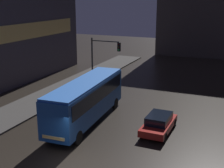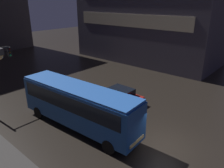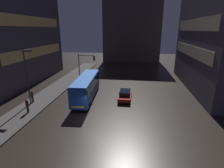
{
  "view_description": "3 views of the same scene",
  "coord_description": "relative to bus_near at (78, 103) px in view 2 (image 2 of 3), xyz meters",
  "views": [
    {
      "loc": [
        8.8,
        -14.4,
        9.79
      ],
      "look_at": [
        -1.31,
        8.83,
        2.66
      ],
      "focal_mm": 50.0,
      "sensor_mm": 36.0,
      "label": 1
    },
    {
      "loc": [
        -11.85,
        -5.37,
        9.31
      ],
      "look_at": [
        1.2,
        5.98,
        2.66
      ],
      "focal_mm": 35.0,
      "sensor_mm": 36.0,
      "label": 2
    },
    {
      "loc": [
        4.75,
        -17.97,
        10.17
      ],
      "look_at": [
        1.5,
        6.22,
        2.51
      ],
      "focal_mm": 28.0,
      "sensor_mm": 36.0,
      "label": 3
    }
  ],
  "objects": [
    {
      "name": "ground_plane",
      "position": [
        2.38,
        -6.23,
        -2.11
      ],
      "size": [
        120.0,
        120.0,
        0.0
      ],
      "primitive_type": "plane",
      "color": "black"
    },
    {
      "name": "building_right_block",
      "position": [
        21.56,
        7.83,
        6.98
      ],
      "size": [
        10.07,
        22.45,
        18.19
      ],
      "color": "#423D47",
      "rests_on": "ground"
    },
    {
      "name": "bus_near",
      "position": [
        0.0,
        0.0,
        0.0
      ],
      "size": [
        2.93,
        10.52,
        3.43
      ],
      "rotation": [
        0.0,
        0.0,
        3.2
      ],
      "color": "#194793",
      "rests_on": "ground"
    },
    {
      "name": "car_taxi",
      "position": [
        5.79,
        0.47,
        -1.39
      ],
      "size": [
        1.92,
        4.22,
        1.39
      ],
      "rotation": [
        0.0,
        0.0,
        3.13
      ],
      "color": "maroon",
      "rests_on": "ground"
    }
  ]
}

